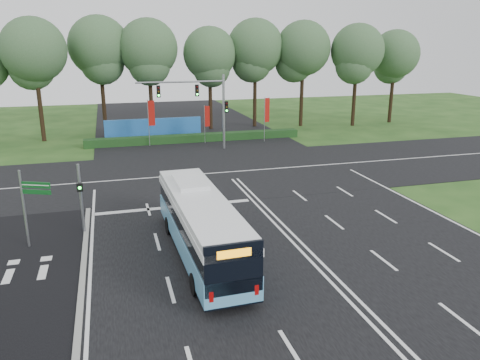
# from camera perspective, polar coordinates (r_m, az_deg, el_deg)

# --- Properties ---
(ground) EXTENTS (120.00, 120.00, 0.00)m
(ground) POSITION_cam_1_polar(r_m,az_deg,el_deg) (25.71, 4.80, -5.97)
(ground) COLOR #204416
(ground) RESTS_ON ground
(road_main) EXTENTS (20.00, 120.00, 0.04)m
(road_main) POSITION_cam_1_polar(r_m,az_deg,el_deg) (25.70, 4.80, -5.93)
(road_main) COLOR black
(road_main) RESTS_ON ground
(road_cross) EXTENTS (120.00, 14.00, 0.05)m
(road_cross) POSITION_cam_1_polar(r_m,az_deg,el_deg) (36.57, -1.78, 0.92)
(road_cross) COLOR black
(road_cross) RESTS_ON ground
(bike_path) EXTENTS (5.00, 18.00, 0.06)m
(bike_path) POSITION_cam_1_polar(r_m,az_deg,el_deg) (21.89, -25.03, -11.63)
(bike_path) COLOR black
(bike_path) RESTS_ON ground
(kerb_strip) EXTENTS (0.25, 18.00, 0.12)m
(kerb_strip) POSITION_cam_1_polar(r_m,az_deg,el_deg) (21.57, -18.64, -11.23)
(kerb_strip) COLOR gray
(kerb_strip) RESTS_ON ground
(city_bus) EXTENTS (2.58, 10.98, 3.13)m
(city_bus) POSITION_cam_1_polar(r_m,az_deg,el_deg) (21.99, -4.80, -5.48)
(city_bus) COLOR #58A1CD
(city_bus) RESTS_ON ground
(pedestrian_signal) EXTENTS (0.32, 0.43, 3.80)m
(pedestrian_signal) POSITION_cam_1_polar(r_m,az_deg,el_deg) (25.71, -18.83, -1.90)
(pedestrian_signal) COLOR gray
(pedestrian_signal) RESTS_ON ground
(street_sign) EXTENTS (1.43, 0.69, 3.96)m
(street_sign) POSITION_cam_1_polar(r_m,az_deg,el_deg) (24.63, -24.28, -2.23)
(street_sign) COLOR gray
(street_sign) RESTS_ON ground
(banner_flag_left) EXTENTS (0.67, 0.08, 4.56)m
(banner_flag_left) POSITION_cam_1_polar(r_m,az_deg,el_deg) (46.51, -10.83, 7.67)
(banner_flag_left) COLOR gray
(banner_flag_left) RESTS_ON ground
(banner_flag_mid) EXTENTS (0.57, 0.09, 3.85)m
(banner_flag_mid) POSITION_cam_1_polar(r_m,az_deg,el_deg) (47.27, -4.10, 7.51)
(banner_flag_mid) COLOR gray
(banner_flag_mid) RESTS_ON ground
(banner_flag_right) EXTENTS (0.63, 0.31, 4.56)m
(banner_flag_right) POSITION_cam_1_polar(r_m,az_deg,el_deg) (47.96, 3.24, 8.18)
(banner_flag_right) COLOR gray
(banner_flag_right) RESTS_ON ground
(traffic_light_gantry) EXTENTS (8.41, 0.28, 7.00)m
(traffic_light_gantry) POSITION_cam_1_polar(r_m,az_deg,el_deg) (43.90, -4.32, 9.64)
(traffic_light_gantry) COLOR gray
(traffic_light_gantry) RESTS_ON ground
(hedge) EXTENTS (22.00, 1.20, 0.80)m
(hedge) POSITION_cam_1_polar(r_m,az_deg,el_deg) (48.40, -5.41, 5.12)
(hedge) COLOR #153B16
(hedge) RESTS_ON ground
(blue_hoarding) EXTENTS (10.00, 0.30, 2.20)m
(blue_hoarding) POSITION_cam_1_polar(r_m,az_deg,el_deg) (50.17, -10.49, 6.14)
(blue_hoarding) COLOR #2061B2
(blue_hoarding) RESTS_ON ground
(eucalyptus_row) EXTENTS (52.27, 10.17, 12.76)m
(eucalyptus_row) POSITION_cam_1_polar(r_m,az_deg,el_deg) (54.30, -3.83, 15.47)
(eucalyptus_row) COLOR black
(eucalyptus_row) RESTS_ON ground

